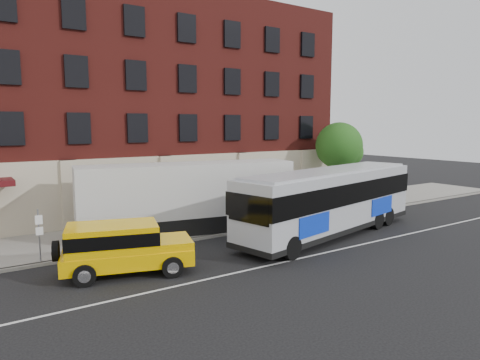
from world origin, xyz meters
TOP-DOWN VIEW (x-y plane):
  - ground at (0.00, 0.00)m, footprint 120.00×120.00m
  - sidewalk at (0.00, 9.00)m, footprint 60.00×6.00m
  - kerb at (0.00, 6.00)m, footprint 60.00×0.25m
  - lane_line at (0.00, 0.50)m, footprint 60.00×0.12m
  - building at (-0.01, 16.92)m, footprint 30.00×12.10m
  - sign_pole at (-8.50, 6.15)m, footprint 0.30×0.20m
  - street_tree at (13.54, 9.48)m, footprint 3.60×3.60m
  - city_bus at (5.99, 2.89)m, footprint 13.76×5.60m
  - yellow_suv at (-5.88, 3.04)m, footprint 5.69×3.55m
  - shipping_container at (-0.50, 7.48)m, footprint 12.31×4.51m

SIDE VIEW (x-z plane):
  - ground at x=0.00m, z-range 0.00..0.00m
  - lane_line at x=0.00m, z-range 0.00..0.01m
  - sidewalk at x=0.00m, z-range 0.00..0.15m
  - kerb at x=0.00m, z-range 0.00..0.15m
  - yellow_suv at x=-5.88m, z-range 0.16..2.27m
  - sign_pole at x=-8.50m, z-range 0.20..2.70m
  - shipping_container at x=-0.50m, z-range -0.02..4.00m
  - city_bus at x=5.99m, z-range 0.19..3.88m
  - street_tree at x=13.54m, z-range 1.31..7.51m
  - building at x=-0.01m, z-range 0.08..15.08m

